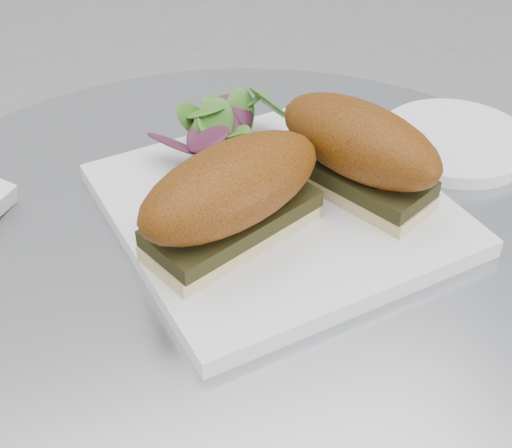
{
  "coord_description": "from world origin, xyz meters",
  "views": [
    {
      "loc": [
        -0.14,
        -0.38,
        1.11
      ],
      "look_at": [
        0.02,
        0.01,
        0.77
      ],
      "focal_mm": 50.0,
      "sensor_mm": 36.0,
      "label": 1
    }
  ],
  "objects": [
    {
      "name": "salad",
      "position": [
        0.03,
        0.14,
        0.77
      ],
      "size": [
        0.12,
        0.12,
        0.05
      ],
      "primitive_type": null,
      "color": "#53842B",
      "rests_on": "plate"
    },
    {
      "name": "sandwich_left",
      "position": [
        0.0,
        0.03,
        0.79
      ],
      "size": [
        0.18,
        0.13,
        0.08
      ],
      "rotation": [
        0.0,
        0.0,
        0.36
      ],
      "color": "tan",
      "rests_on": "plate"
    },
    {
      "name": "sandwich_right",
      "position": [
        0.12,
        0.05,
        0.79
      ],
      "size": [
        0.13,
        0.17,
        0.08
      ],
      "rotation": [
        0.0,
        0.0,
        -1.15
      ],
      "color": "tan",
      "rests_on": "plate"
    },
    {
      "name": "saucer",
      "position": [
        0.26,
        0.1,
        0.74
      ],
      "size": [
        0.15,
        0.15,
        0.01
      ],
      "primitive_type": "cylinder",
      "color": "white",
      "rests_on": "table"
    },
    {
      "name": "plate",
      "position": [
        0.05,
        0.06,
        0.74
      ],
      "size": [
        0.29,
        0.29,
        0.02
      ],
      "primitive_type": "cube",
      "rotation": [
        0.0,
        0.0,
        0.12
      ],
      "color": "white",
      "rests_on": "table"
    }
  ]
}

